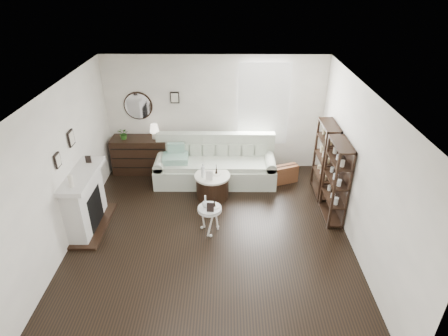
{
  "coord_description": "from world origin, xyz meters",
  "views": [
    {
      "loc": [
        0.28,
        -5.4,
        4.41
      ],
      "look_at": [
        0.23,
        0.8,
        1.0
      ],
      "focal_mm": 30.0,
      "sensor_mm": 36.0,
      "label": 1
    }
  ],
  "objects_px": {
    "dresser": "(141,155)",
    "pedestal_table": "(210,210)",
    "drum_table": "(212,186)",
    "sofa": "(215,166)"
  },
  "relations": [
    {
      "from": "drum_table",
      "to": "dresser",
      "type": "bearing_deg",
      "value": 147.46
    },
    {
      "from": "sofa",
      "to": "drum_table",
      "type": "height_order",
      "value": "sofa"
    },
    {
      "from": "dresser",
      "to": "drum_table",
      "type": "relative_size",
      "value": 1.71
    },
    {
      "from": "dresser",
      "to": "pedestal_table",
      "type": "xyz_separation_m",
      "value": [
        1.72,
        -2.3,
        0.06
      ]
    },
    {
      "from": "pedestal_table",
      "to": "drum_table",
      "type": "bearing_deg",
      "value": 89.8
    },
    {
      "from": "dresser",
      "to": "drum_table",
      "type": "distance_m",
      "value": 2.06
    },
    {
      "from": "sofa",
      "to": "drum_table",
      "type": "xyz_separation_m",
      "value": [
        -0.04,
        -0.72,
        -0.08
      ]
    },
    {
      "from": "sofa",
      "to": "dresser",
      "type": "bearing_deg",
      "value": 167.67
    },
    {
      "from": "drum_table",
      "to": "pedestal_table",
      "type": "relative_size",
      "value": 1.41
    },
    {
      "from": "sofa",
      "to": "dresser",
      "type": "xyz_separation_m",
      "value": [
        -1.77,
        0.39,
        0.08
      ]
    }
  ]
}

